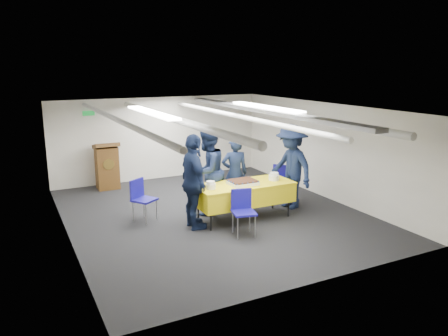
{
  "coord_description": "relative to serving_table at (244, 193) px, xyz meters",
  "views": [
    {
      "loc": [
        -3.85,
        -8.19,
        3.17
      ],
      "look_at": [
        0.17,
        -0.2,
        1.05
      ],
      "focal_mm": 35.0,
      "sensor_mm": 36.0,
      "label": 1
    }
  ],
  "objects": [
    {
      "name": "sailor_b",
      "position": [
        -0.54,
        0.66,
        0.39
      ],
      "size": [
        1.16,
        1.09,
        1.89
      ],
      "primitive_type": "imported",
      "rotation": [
        0.0,
        0.0,
        3.7
      ],
      "color": "black",
      "rests_on": "ground"
    },
    {
      "name": "sailor_d",
      "position": [
        1.3,
        0.19,
        0.39
      ],
      "size": [
        0.83,
        1.29,
        1.9
      ],
      "primitive_type": "imported",
      "rotation": [
        0.0,
        0.0,
        -1.46
      ],
      "color": "black",
      "rests_on": "ground"
    },
    {
      "name": "chair_near",
      "position": [
        -0.44,
        -0.72,
        -0.03
      ],
      "size": [
        0.5,
        0.5,
        0.87
      ],
      "color": "gray",
      "rests_on": "ground"
    },
    {
      "name": "sailor_c",
      "position": [
        -1.14,
        -0.02,
        0.39
      ],
      "size": [
        0.53,
        1.13,
        1.89
      ],
      "primitive_type": "imported",
      "rotation": [
        0.0,
        0.0,
        1.51
      ],
      "color": "black",
      "rests_on": "ground"
    },
    {
      "name": "sheet_cake",
      "position": [
        -0.07,
        -0.06,
        0.26
      ],
      "size": [
        0.57,
        0.45,
        0.1
      ],
      "color": "white",
      "rests_on": "serving_table"
    },
    {
      "name": "serving_table",
      "position": [
        0.0,
        0.0,
        0.0
      ],
      "size": [
        2.07,
        0.86,
        0.77
      ],
      "color": "black",
      "rests_on": "ground"
    },
    {
      "name": "ground",
      "position": [
        -0.46,
        0.58,
        -0.56
      ],
      "size": [
        7.0,
        7.0,
        0.0
      ],
      "primitive_type": "plane",
      "color": "black",
      "rests_on": "ground"
    },
    {
      "name": "plate_stack_left",
      "position": [
        -0.8,
        -0.05,
        0.28
      ],
      "size": [
        0.2,
        0.2,
        0.16
      ],
      "color": "white",
      "rests_on": "serving_table"
    },
    {
      "name": "sailor_a",
      "position": [
        0.15,
        0.72,
        0.25
      ],
      "size": [
        0.67,
        0.53,
        1.63
      ],
      "primitive_type": "imported",
      "rotation": [
        0.0,
        0.0,
        2.87
      ],
      "color": "black",
      "rests_on": "ground"
    },
    {
      "name": "room_shell",
      "position": [
        -0.36,
        0.99,
        1.25
      ],
      "size": [
        6.0,
        7.0,
        2.3
      ],
      "color": "silver",
      "rests_on": "ground"
    },
    {
      "name": "plate_stack_right",
      "position": [
        0.7,
        -0.05,
        0.29
      ],
      "size": [
        0.23,
        0.23,
        0.16
      ],
      "color": "white",
      "rests_on": "serving_table"
    },
    {
      "name": "chair_right",
      "position": [
        1.35,
        0.67,
        -0.03
      ],
      "size": [
        0.59,
        0.59,
        0.87
      ],
      "color": "gray",
      "rests_on": "ground"
    },
    {
      "name": "chair_left",
      "position": [
        -1.95,
        0.9,
        -0.03
      ],
      "size": [
        0.58,
        0.58,
        0.87
      ],
      "color": "gray",
      "rests_on": "ground"
    },
    {
      "name": "podium",
      "position": [
        -2.06,
        3.62,
        0.05
      ],
      "size": [
        0.62,
        0.53,
        1.25
      ],
      "color": "brown",
      "rests_on": "ground"
    }
  ]
}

